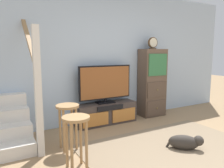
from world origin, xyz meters
name	(u,v)px	position (x,y,z in m)	size (l,w,h in m)	color
back_wall	(112,56)	(0.00, 2.46, 1.35)	(6.40, 0.12, 2.70)	#A8BCD1
area_rug	(174,150)	(0.00, 0.60, 0.01)	(2.60, 1.80, 0.01)	#847056
media_console	(106,113)	(-0.30, 2.19, 0.21)	(1.26, 0.38, 0.42)	#423833
television	(105,83)	(-0.30, 2.22, 0.83)	(1.12, 0.22, 0.76)	black
side_cabinet	(152,83)	(0.89, 2.20, 0.75)	(0.58, 0.38, 1.51)	brown
desk_clock	(153,43)	(0.86, 2.19, 1.64)	(0.23, 0.08, 0.26)	#4C3823
bar_stool_near	(76,130)	(-1.43, 0.82, 0.50)	(0.34, 0.34, 0.67)	#A37A4C
bar_stool_far	(68,116)	(-1.35, 1.41, 0.51)	(0.34, 0.34, 0.68)	#A37A4C
dog	(186,142)	(0.17, 0.54, 0.12)	(0.46, 0.44, 0.23)	#332D28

